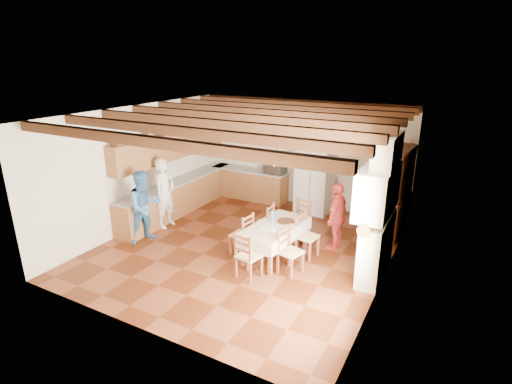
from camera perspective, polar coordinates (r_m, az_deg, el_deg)
floor at (r=9.10m, az=-1.47°, el=-7.97°), size 6.00×6.50×0.02m
ceiling at (r=8.19m, az=-1.64°, el=11.23°), size 6.00×6.50×0.02m
wall_back at (r=11.36m, az=6.69°, el=5.53°), size 6.00×0.02×3.00m
wall_front at (r=6.12m, az=-17.04°, el=-7.16°), size 6.00×0.02×3.00m
wall_left at (r=10.30m, az=-16.25°, el=3.50°), size 0.02×6.50×3.00m
wall_right at (r=7.57m, az=18.64°, el=-2.25°), size 0.02×6.50×3.00m
ceiling_beams at (r=8.21m, az=-1.64°, el=10.53°), size 6.00×6.30×0.16m
lower_cabinets_left at (r=11.16m, az=-10.89°, el=-0.67°), size 0.60×4.30×0.86m
lower_cabinets_back at (r=12.02m, az=-0.92°, el=1.11°), size 2.30×0.60×0.86m
countertop_left at (r=11.02m, az=-11.03°, el=1.53°), size 0.62×4.30×0.04m
countertop_back at (r=11.89m, az=-0.93°, el=3.18°), size 2.34×0.62×0.04m
backsplash_left at (r=11.11m, az=-12.28°, el=3.31°), size 0.03×4.30×0.60m
backsplash_back at (r=12.05m, az=-0.27°, el=4.97°), size 2.30×0.03×0.60m
upper_cabinets at (r=10.85m, az=-11.87°, el=6.52°), size 0.35×4.20×0.70m
fireplace at (r=7.84m, az=16.76°, el=-2.12°), size 0.56×1.60×2.80m
wall_picture at (r=10.80m, az=14.39°, el=6.27°), size 0.34×0.03×0.42m
refrigerator at (r=10.95m, az=8.41°, el=1.74°), size 0.96×0.81×1.82m
hutch at (r=9.89m, az=19.36°, el=-0.05°), size 0.64×1.24×2.14m
dining_table at (r=8.46m, az=2.78°, el=-5.26°), size 1.01×1.74×0.73m
chandelier at (r=7.94m, az=2.96°, el=5.38°), size 0.47×0.47×0.03m
chair_left_near at (r=8.61m, az=-2.06°, el=-5.99°), size 0.45×0.46×0.96m
chair_left_far at (r=9.12m, az=1.08°, el=-4.52°), size 0.43×0.45×0.96m
chair_right_near at (r=7.91m, az=4.97°, el=-8.42°), size 0.49×0.51×0.96m
chair_right_far at (r=8.59m, az=7.38°, el=-6.22°), size 0.46×0.48×0.96m
chair_end_near at (r=7.75m, az=-1.03°, el=-8.98°), size 0.49×0.47×0.96m
chair_end_far at (r=9.35m, az=6.16°, el=-4.00°), size 0.51×0.50×0.96m
person_man at (r=10.12m, az=-12.88°, el=-0.14°), size 0.45×0.66×1.76m
person_woman_blue at (r=9.44m, az=-15.58°, el=-2.02°), size 0.87×0.98×1.69m
person_woman_red at (r=8.91m, az=11.48°, el=-3.45°), size 0.45×0.93×1.54m
microwave at (r=11.47m, az=2.74°, el=3.53°), size 0.65×0.48×0.33m
fridge_vase at (r=10.66m, az=9.17°, el=7.04°), size 0.32×0.32×0.27m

